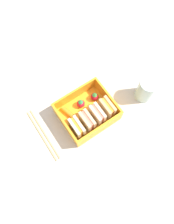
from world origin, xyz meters
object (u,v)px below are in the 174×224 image
(strawberry_left, at_px, (81,103))
(chopstick_pair, at_px, (43,134))
(carrot_stick_far_left, at_px, (68,113))
(sandwich_center_right, at_px, (77,128))
(drinking_glass, at_px, (146,89))
(strawberry_far_left, at_px, (95,97))
(sandwich_center_left, at_px, (97,114))
(sandwich_center, at_px, (87,121))
(sandwich_left, at_px, (107,108))

(strawberry_left, height_order, chopstick_pair, strawberry_left)
(carrot_stick_far_left, height_order, chopstick_pair, carrot_stick_far_left)
(sandwich_center_right, height_order, drinking_glass, drinking_glass)
(carrot_stick_far_left, height_order, drinking_glass, drinking_glass)
(strawberry_far_left, bearing_deg, sandwich_center_left, 61.77)
(sandwich_center_right, height_order, carrot_stick_far_left, sandwich_center_right)
(sandwich_center, xyz_separation_m, carrot_stick_far_left, (0.03, -0.06, -0.02))
(sandwich_center, distance_m, sandwich_center_right, 0.04)
(sandwich_left, xyz_separation_m, sandwich_center_right, (0.11, 0.00, 0.00))
(sandwich_center_right, relative_size, drinking_glass, 0.69)
(sandwich_center_left, height_order, carrot_stick_far_left, sandwich_center_left)
(sandwich_center_left, relative_size, chopstick_pair, 0.32)
(sandwich_left, height_order, chopstick_pair, sandwich_left)
(sandwich_center_right, bearing_deg, sandwich_left, 180.00)
(carrot_stick_far_left, bearing_deg, sandwich_center_left, 137.06)
(sandwich_left, relative_size, chopstick_pair, 0.32)
(sandwich_center_right, xyz_separation_m, strawberry_far_left, (-0.10, -0.06, -0.02))
(sandwich_left, distance_m, strawberry_left, 0.08)
(drinking_glass, bearing_deg, sandwich_left, -7.62)
(sandwich_center_left, height_order, strawberry_left, sandwich_center_left)
(sandwich_left, height_order, sandwich_center_left, same)
(sandwich_center_right, distance_m, strawberry_left, 0.08)
(sandwich_center, relative_size, drinking_glass, 0.69)
(sandwich_center_left, relative_size, sandwich_center_right, 1.00)
(sandwich_left, bearing_deg, sandwich_center_right, 0.00)
(sandwich_center_left, bearing_deg, strawberry_left, -74.70)
(sandwich_left, relative_size, sandwich_center_left, 1.00)
(sandwich_center_right, height_order, chopstick_pair, sandwich_center_right)
(sandwich_center_right, distance_m, strawberry_far_left, 0.12)
(sandwich_left, height_order, sandwich_center_right, same)
(sandwich_left, relative_size, strawberry_left, 1.89)
(sandwich_center_right, bearing_deg, sandwich_center, 180.00)
(sandwich_center_right, height_order, strawberry_far_left, sandwich_center_right)
(strawberry_left, xyz_separation_m, drinking_glass, (-0.19, 0.08, 0.02))
(sandwich_center_left, distance_m, chopstick_pair, 0.18)
(sandwich_center_left, bearing_deg, sandwich_center_right, 0.00)
(strawberry_far_left, relative_size, strawberry_left, 0.99)
(carrot_stick_far_left, bearing_deg, strawberry_left, -179.04)
(sandwich_center_left, height_order, sandwich_center, same)
(sandwich_left, xyz_separation_m, drinking_glass, (-0.14, 0.02, 0.00))
(strawberry_left, height_order, drinking_glass, drinking_glass)
(strawberry_left, relative_size, carrot_stick_far_left, 0.69)
(sandwich_center_right, bearing_deg, sandwich_center_left, 180.00)
(sandwich_left, bearing_deg, carrot_stick_far_left, -31.05)
(sandwich_left, bearing_deg, strawberry_far_left, -84.86)
(sandwich_center, bearing_deg, strawberry_left, -106.97)
(sandwich_center, relative_size, strawberry_left, 1.89)
(sandwich_left, distance_m, carrot_stick_far_left, 0.12)
(sandwich_left, distance_m, chopstick_pair, 0.21)
(sandwich_center_left, bearing_deg, sandwich_center, 0.00)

